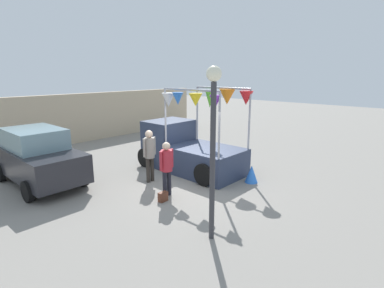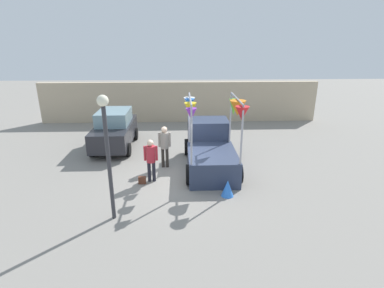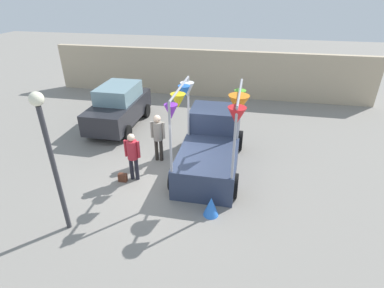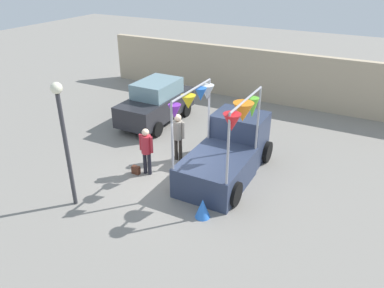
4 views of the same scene
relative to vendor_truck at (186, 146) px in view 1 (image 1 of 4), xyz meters
name	(u,v)px [view 1 (image 1 of 4)]	position (x,y,z in m)	size (l,w,h in m)	color
ground_plane	(185,184)	(-1.28, -1.13, -0.89)	(60.00, 60.00, 0.00)	gray
vendor_truck	(186,146)	(0.00, 0.00, 0.00)	(2.38, 4.11, 3.16)	#2D3851
parked_car	(38,157)	(-4.55, 2.52, 0.06)	(1.88, 4.00, 1.88)	#26262B
person_customer	(167,164)	(-2.38, -1.44, 0.13)	(0.53, 0.34, 1.68)	black
person_vendor	(149,151)	(-1.93, -0.10, 0.21)	(0.53, 0.34, 1.81)	#2D2823
handbag	(163,197)	(-2.73, -1.64, -0.75)	(0.28, 0.16, 0.28)	#592D1E
street_lamp	(213,130)	(-3.33, -3.93, 1.61)	(0.32, 0.32, 3.81)	#333338
brick_boundary_wall	(65,120)	(-1.28, 7.47, 0.41)	(18.00, 0.36, 2.60)	tan
folded_kite_bundle_azure	(251,174)	(0.37, -2.71, -0.59)	(0.44, 0.44, 0.60)	blue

